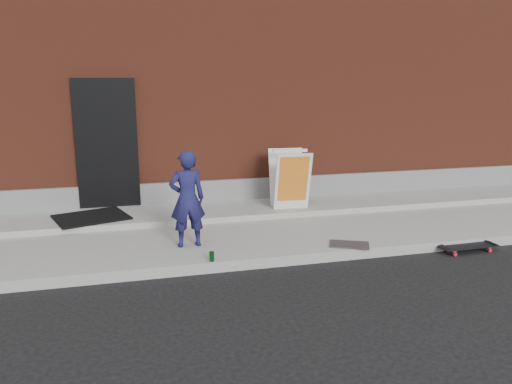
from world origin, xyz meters
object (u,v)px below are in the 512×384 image
object	(u,v)px
child	(187,199)
skateboard	(468,247)
pizza_sign	(290,179)
soda_can	(212,257)

from	to	relation	value
child	skateboard	size ratio (longest dim) A/B	1.58
pizza_sign	skateboard	bearing A→B (deg)	-48.32
skateboard	child	bearing A→B (deg)	167.56
child	skateboard	xyz separation A→B (m)	(4.02, -0.89, -0.76)
soda_can	pizza_sign	bearing A→B (deg)	49.97
soda_can	skateboard	bearing A→B (deg)	-2.56
child	pizza_sign	size ratio (longest dim) A/B	1.32
pizza_sign	soda_can	distance (m)	2.81
child	soda_can	world-z (taller)	child
skateboard	soda_can	distance (m)	3.81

